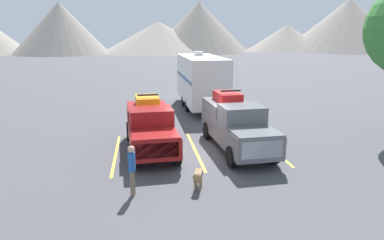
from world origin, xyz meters
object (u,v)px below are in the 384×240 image
Objects in this scene: pickup_truck_a at (150,125)px; pickup_truck_b at (236,123)px; person_a at (132,167)px; dog at (198,176)px; camper_trailer_a at (201,79)px.

pickup_truck_b is at bearing -5.57° from pickup_truck_a.
pickup_truck_b reaches higher than person_a.
pickup_truck_b is 6.34× the size of dog.
dog is at bearing -120.71° from pickup_truck_b.
pickup_truck_b is 4.86m from dog.
person_a is (-4.64, -13.57, -1.11)m from camper_trailer_a.
camper_trailer_a is (-0.04, 9.28, 0.89)m from pickup_truck_b.
dog is at bearing 4.08° from person_a.
pickup_truck_b is 9.33m from camper_trailer_a.
camper_trailer_a reaches higher than pickup_truck_b.
dog is (2.22, 0.16, -0.53)m from person_a.
camper_trailer_a is 14.38m from person_a.
pickup_truck_a is at bearing 174.43° from pickup_truck_b.
pickup_truck_b is (3.95, -0.39, 0.05)m from pickup_truck_a.
person_a is (-0.73, -4.67, -0.17)m from pickup_truck_a.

